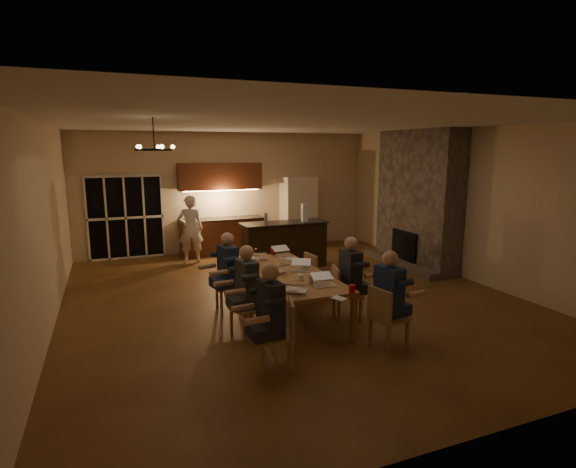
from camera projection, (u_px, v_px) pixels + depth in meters
The scene contains 45 objects.
floor at pixel (292, 298), 8.42m from camera, with size 9.00×9.00×0.00m, color brown.
back_wall at pixel (229, 192), 12.24m from camera, with size 8.00×0.04×3.20m, color beige.
left_wall at pixel (41, 228), 6.65m from camera, with size 0.04×9.00×3.20m, color beige.
right_wall at pixel (466, 204), 9.59m from camera, with size 0.04×9.00×3.20m, color beige.
ceiling at pixel (292, 122), 7.82m from camera, with size 8.00×9.00×0.04m, color white.
french_doors at pixel (126, 218), 11.32m from camera, with size 1.86×0.08×2.10m, color black.
fireplace at pixel (418, 199), 10.57m from camera, with size 0.58×2.50×3.20m, color #716459.
kitchenette at pixel (222, 209), 11.92m from camera, with size 2.24×0.68×2.40m, color brown, non-canonical shape.
refrigerator at pixel (298, 212), 12.71m from camera, with size 0.90×0.68×2.00m, color beige.
dining_table at pixel (289, 294), 7.50m from camera, with size 1.10×2.71×0.75m, color tan.
bar_island at pixel (284, 245), 10.56m from camera, with size 2.03×0.68×1.08m, color black.
chair_left_near at pixel (276, 335), 5.67m from camera, with size 0.44×0.44×0.89m, color #A67753, non-canonical shape.
chair_left_mid at pixel (248, 307), 6.67m from camera, with size 0.44×0.44×0.89m, color #A67753, non-canonical shape.
chair_left_far at pixel (229, 285), 7.73m from camera, with size 0.44×0.44×0.89m, color #A67753, non-canonical shape.
chair_right_near at pixel (389, 317), 6.28m from camera, with size 0.44×0.44×0.89m, color #A67753, non-canonical shape.
chair_right_mid at pixel (347, 293), 7.32m from camera, with size 0.44×0.44×0.89m, color #A67753, non-canonical shape.
chair_right_far at pixel (320, 276), 8.28m from camera, with size 0.44×0.44×0.89m, color #A67753, non-canonical shape.
person_left_near at pixel (271, 317), 5.61m from camera, with size 0.60×0.60×1.38m, color #272A33, non-canonical shape.
person_right_near at pixel (389, 299), 6.31m from camera, with size 0.60×0.60×1.38m, color #1D2D4A, non-canonical shape.
person_left_mid at pixel (247, 291), 6.65m from camera, with size 0.60×0.60×1.38m, color #363D40, non-canonical shape.
person_right_mid at pixel (350, 278), 7.29m from camera, with size 0.60×0.60×1.38m, color #272A33, non-canonical shape.
person_left_far at pixel (228, 272), 7.65m from camera, with size 0.60×0.60×1.38m, color #1D2D4A, non-canonical shape.
standing_person at pixel (191, 229), 10.96m from camera, with size 0.61×0.40×1.67m, color white.
chandelier at pixel (154, 150), 6.34m from camera, with size 0.55×0.55×0.03m, color black.
laptop_a at pixel (296, 284), 6.42m from camera, with size 0.32×0.28×0.23m, color silver, non-canonical shape.
laptop_b at pixel (324, 279), 6.67m from camera, with size 0.32×0.28×0.23m, color silver, non-canonical shape.
laptop_c at pixel (275, 266), 7.39m from camera, with size 0.32×0.28×0.23m, color silver, non-canonical shape.
laptop_d at pixel (301, 264), 7.51m from camera, with size 0.32×0.28×0.23m, color silver, non-canonical shape.
laptop_e at pixel (258, 253), 8.32m from camera, with size 0.32×0.28×0.23m, color silver, non-canonical shape.
laptop_f at pixel (283, 250), 8.56m from camera, with size 0.32×0.28×0.23m, color silver, non-canonical shape.
mug_front at pixel (301, 278), 6.94m from camera, with size 0.08×0.08×0.10m, color white.
mug_mid at pixel (282, 261), 7.95m from camera, with size 0.08×0.08×0.10m, color white.
mug_back at pixel (257, 261), 7.97m from camera, with size 0.09×0.09×0.10m, color white.
redcup_near at pixel (352, 289), 6.35m from camera, with size 0.09×0.09×0.12m, color red.
redcup_mid at pixel (256, 264), 7.70m from camera, with size 0.09×0.09×0.12m, color red.
redcup_far at pixel (273, 251), 8.70m from camera, with size 0.09×0.09×0.12m, color red.
can_silver at pixel (311, 280), 6.80m from camera, with size 0.07×0.07×0.12m, color #B2B2B7.
can_cola at pixel (256, 252), 8.64m from camera, with size 0.06×0.06×0.12m, color #3F0F0C.
can_right at pixel (305, 263), 7.78m from camera, with size 0.06×0.06×0.12m, color #B2B2B7.
plate_near at pixel (326, 278), 7.06m from camera, with size 0.24×0.24×0.02m, color white.
plate_left at pixel (293, 290), 6.47m from camera, with size 0.23×0.23×0.02m, color white.
plate_far at pixel (291, 259), 8.30m from camera, with size 0.24×0.24×0.02m, color white.
notepad at pixel (339, 298), 6.11m from camera, with size 0.14×0.20×0.01m, color white.
bar_bottle at pixel (266, 218), 10.26m from camera, with size 0.08×0.08×0.24m, color #99999E.
bar_blender at pixel (305, 213), 10.53m from camera, with size 0.14×0.14×0.42m, color silver.
Camera 1 is at (-3.05, -7.44, 2.76)m, focal length 28.00 mm.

